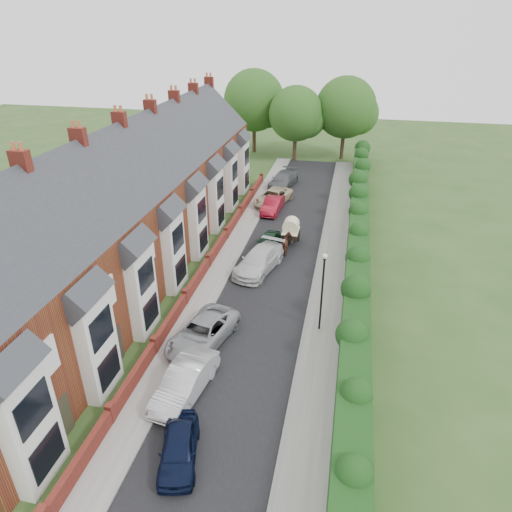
{
  "coord_description": "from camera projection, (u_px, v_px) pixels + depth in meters",
  "views": [
    {
      "loc": [
        4.29,
        -18.38,
        16.63
      ],
      "look_at": [
        -1.4,
        8.45,
        2.2
      ],
      "focal_mm": 32.0,
      "sensor_mm": 36.0,
      "label": 1
    }
  ],
  "objects": [
    {
      "name": "hedge",
      "position": [
        357.0,
        256.0,
        32.22
      ],
      "size": [
        2.1,
        58.0,
        2.85
      ],
      "color": "#163912",
      "rests_on": "ground"
    },
    {
      "name": "road",
      "position": [
        275.0,
        268.0,
        34.05
      ],
      "size": [
        6.0,
        58.0,
        0.02
      ],
      "primitive_type": "cube",
      "color": "black",
      "rests_on": "ground"
    },
    {
      "name": "horse_cart",
      "position": [
        291.0,
        229.0,
        37.29
      ],
      "size": [
        1.36,
        3.0,
        2.17
      ],
      "color": "black",
      "rests_on": "ground"
    },
    {
      "name": "car_grey",
      "position": [
        283.0,
        179.0,
        50.04
      ],
      "size": [
        3.08,
        5.68,
        1.56
      ],
      "primitive_type": "imported",
      "rotation": [
        0.0,
        0.0,
        -0.17
      ],
      "color": "#54575B",
      "rests_on": "ground"
    },
    {
      "name": "car_navy",
      "position": [
        179.0,
        448.0,
        19.06
      ],
      "size": [
        2.41,
        4.06,
        1.3
      ],
      "primitive_type": "imported",
      "rotation": [
        0.0,
        0.0,
        0.24
      ],
      "color": "black",
      "rests_on": "ground"
    },
    {
      "name": "car_beige",
      "position": [
        273.0,
        197.0,
        45.24
      ],
      "size": [
        3.69,
        5.72,
        1.47
      ],
      "primitive_type": "imported",
      "rotation": [
        0.0,
        0.0,
        -0.26
      ],
      "color": "beige",
      "rests_on": "ground"
    },
    {
      "name": "pavement_hedge_side",
      "position": [
        330.0,
        273.0,
        33.27
      ],
      "size": [
        2.2,
        58.0,
        0.12
      ],
      "primitive_type": "cube",
      "color": "gray",
      "rests_on": "ground"
    },
    {
      "name": "tree_far_left",
      "position": [
        299.0,
        115.0,
        56.96
      ],
      "size": [
        7.14,
        6.8,
        9.29
      ],
      "color": "#332316",
      "rests_on": "ground"
    },
    {
      "name": "kerb_house_side",
      "position": [
        235.0,
        263.0,
        34.58
      ],
      "size": [
        0.18,
        58.0,
        0.13
      ],
      "primitive_type": "cube",
      "color": "gray",
      "rests_on": "ground"
    },
    {
      "name": "car_white",
      "position": [
        259.0,
        260.0,
        33.39
      ],
      "size": [
        3.49,
        5.85,
        1.59
      ],
      "primitive_type": "imported",
      "rotation": [
        0.0,
        0.0,
        -0.25
      ],
      "color": "silver",
      "rests_on": "ground"
    },
    {
      "name": "ground",
      "position": [
        249.0,
        366.0,
        24.44
      ],
      "size": [
        140.0,
        140.0,
        0.0
      ],
      "primitive_type": "plane",
      "color": "#2D4C1E",
      "rests_on": "ground"
    },
    {
      "name": "car_red",
      "position": [
        273.0,
        205.0,
        43.46
      ],
      "size": [
        1.78,
        4.39,
        1.42
      ],
      "primitive_type": "imported",
      "rotation": [
        0.0,
        0.0,
        -0.07
      ],
      "color": "maroon",
      "rests_on": "ground"
    },
    {
      "name": "lamppost",
      "position": [
        323.0,
        283.0,
        25.74
      ],
      "size": [
        0.32,
        0.32,
        5.16
      ],
      "color": "black",
      "rests_on": "ground"
    },
    {
      "name": "tree_far_right",
      "position": [
        349.0,
        109.0,
        57.31
      ],
      "size": [
        7.98,
        7.6,
        10.31
      ],
      "color": "#332316",
      "rests_on": "ground"
    },
    {
      "name": "kerb_hedge_side",
      "position": [
        316.0,
        271.0,
        33.46
      ],
      "size": [
        0.18,
        58.0,
        0.13
      ],
      "primitive_type": "cube",
      "color": "gray",
      "rests_on": "ground"
    },
    {
      "name": "pavement_house_side",
      "position": [
        225.0,
        262.0,
        34.73
      ],
      "size": [
        1.7,
        58.0,
        0.12
      ],
      "primitive_type": "cube",
      "color": "gray",
      "rests_on": "ground"
    },
    {
      "name": "car_green",
      "position": [
        268.0,
        242.0,
        36.43
      ],
      "size": [
        1.88,
        3.86,
        1.27
      ],
      "primitive_type": "imported",
      "rotation": [
        0.0,
        0.0,
        -0.11
      ],
      "color": "black",
      "rests_on": "ground"
    },
    {
      "name": "garden_wall_row",
      "position": [
        208.0,
        262.0,
        33.86
      ],
      "size": [
        0.35,
        40.35,
        1.1
      ],
      "color": "maroon",
      "rests_on": "ground"
    },
    {
      "name": "tree_far_back",
      "position": [
        257.0,
        102.0,
        60.23
      ],
      "size": [
        8.4,
        8.0,
        10.82
      ],
      "color": "#332316",
      "rests_on": "ground"
    },
    {
      "name": "car_silver_a",
      "position": [
        185.0,
        382.0,
        22.33
      ],
      "size": [
        2.34,
        4.94,
        1.57
      ],
      "primitive_type": "imported",
      "rotation": [
        0.0,
        0.0,
        -0.15
      ],
      "color": "silver",
      "rests_on": "ground"
    },
    {
      "name": "terrace_row",
      "position": [
        133.0,
        206.0,
        33.0
      ],
      "size": [
        9.05,
        40.5,
        11.5
      ],
      "color": "brown",
      "rests_on": "ground"
    },
    {
      "name": "car_silver_b",
      "position": [
        203.0,
        333.0,
        25.86
      ],
      "size": [
        3.65,
        5.72,
        1.47
      ],
      "primitive_type": "imported",
      "rotation": [
        0.0,
        0.0,
        -0.24
      ],
      "color": "#9C9FA3",
      "rests_on": "ground"
    },
    {
      "name": "horse",
      "position": [
        287.0,
        244.0,
        35.83
      ],
      "size": [
        1.14,
        1.92,
        1.52
      ],
      "primitive_type": "imported",
      "rotation": [
        0.0,
        0.0,
        3.33
      ],
      "color": "#532C1E",
      "rests_on": "ground"
    }
  ]
}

